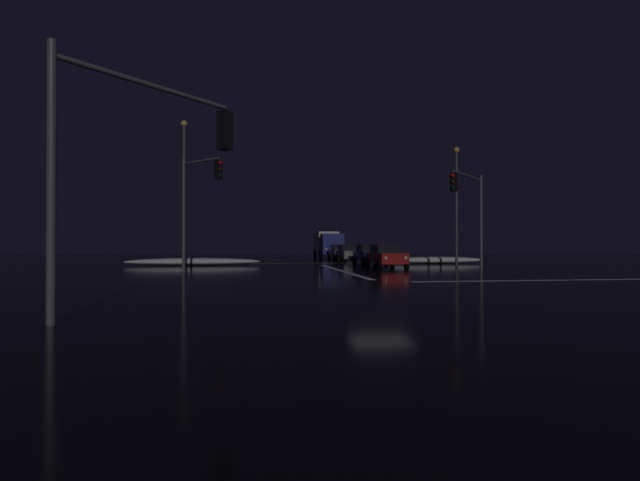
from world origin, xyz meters
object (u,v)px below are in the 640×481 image
(sedan_gray, at_px, (349,253))
(sedan_silver, at_px, (340,252))
(traffic_signal_ne, at_px, (470,201))
(streetlamp_right_near, at_px, (456,197))
(streetlamp_left_near, at_px, (184,184))
(box_truck, at_px, (327,243))
(sedan_blue, at_px, (370,254))
(traffic_signal_sw, at_px, (144,144))
(traffic_signal_nw, at_px, (198,194))
(sedan_red, at_px, (386,256))

(sedan_gray, distance_m, sedan_silver, 5.99)
(traffic_signal_ne, distance_m, streetlamp_right_near, 7.08)
(sedan_gray, relative_size, streetlamp_left_near, 0.43)
(box_truck, xyz_separation_m, streetlamp_left_near, (-13.61, -21.74, 4.09))
(streetlamp_left_near, bearing_deg, sedan_blue, 10.90)
(streetlamp_right_near, bearing_deg, sedan_silver, 113.25)
(streetlamp_left_near, bearing_deg, traffic_signal_ne, -20.59)
(streetlamp_right_near, bearing_deg, traffic_signal_sw, -128.60)
(traffic_signal_nw, xyz_separation_m, streetlamp_right_near, (18.36, 6.08, 0.67))
(sedan_gray, bearing_deg, sedan_blue, -85.70)
(traffic_signal_ne, relative_size, streetlamp_right_near, 0.67)
(traffic_signal_nw, xyz_separation_m, traffic_signal_ne, (16.18, -0.59, -0.29))
(sedan_blue, distance_m, box_truck, 19.09)
(sedan_gray, distance_m, streetlamp_left_near, 16.64)
(sedan_silver, relative_size, box_truck, 0.52)
(traffic_signal_ne, bearing_deg, sedan_silver, 100.79)
(box_truck, xyz_separation_m, traffic_signal_nw, (-12.03, -27.82, 2.77))
(box_truck, bearing_deg, sedan_silver, -88.96)
(sedan_silver, distance_m, streetlamp_right_near, 16.28)
(box_truck, bearing_deg, streetlamp_left_near, -122.05)
(sedan_gray, relative_size, box_truck, 0.52)
(sedan_blue, xyz_separation_m, traffic_signal_sw, (-11.75, -24.97, 3.12))
(sedan_blue, height_order, sedan_silver, same)
(sedan_gray, relative_size, traffic_signal_nw, 0.65)
(sedan_silver, bearing_deg, sedan_gray, -92.79)
(traffic_signal_nw, bearing_deg, traffic_signal_sw, -88.03)
(box_truck, height_order, streetlamp_right_near, streetlamp_right_near)
(box_truck, height_order, traffic_signal_sw, traffic_signal_sw)
(sedan_blue, xyz_separation_m, sedan_gray, (-0.43, 5.75, 0.00))
(box_truck, relative_size, traffic_signal_nw, 1.25)
(sedan_silver, bearing_deg, traffic_signal_nw, -120.69)
(sedan_blue, xyz_separation_m, traffic_signal_ne, (3.88, -9.35, 3.40))
(sedan_blue, bearing_deg, sedan_red, -92.89)
(sedan_silver, xyz_separation_m, traffic_signal_nw, (-12.16, -20.49, 3.68))
(sedan_red, relative_size, traffic_signal_nw, 0.65)
(sedan_gray, distance_m, box_truck, 13.35)
(sedan_gray, xyz_separation_m, streetlamp_right_near, (6.48, -8.43, 4.35))
(sedan_blue, bearing_deg, box_truck, 90.82)
(sedan_blue, relative_size, traffic_signal_sw, 0.77)
(traffic_signal_ne, bearing_deg, traffic_signal_sw, -135.00)
(traffic_signal_nw, bearing_deg, traffic_signal_ne, -2.09)
(sedan_blue, bearing_deg, streetlamp_left_near, -169.10)
(sedan_red, distance_m, streetlamp_left_near, 14.78)
(traffic_signal_nw, relative_size, streetlamp_left_near, 0.65)
(sedan_blue, relative_size, streetlamp_left_near, 0.43)
(sedan_gray, bearing_deg, traffic_signal_nw, -129.30)
(sedan_gray, bearing_deg, streetlamp_left_near, -147.94)
(traffic_signal_sw, bearing_deg, sedan_gray, 69.78)
(traffic_signal_nw, bearing_deg, box_truck, 66.61)
(streetlamp_right_near, xyz_separation_m, streetlamp_left_near, (-19.94, -0.00, 0.64))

